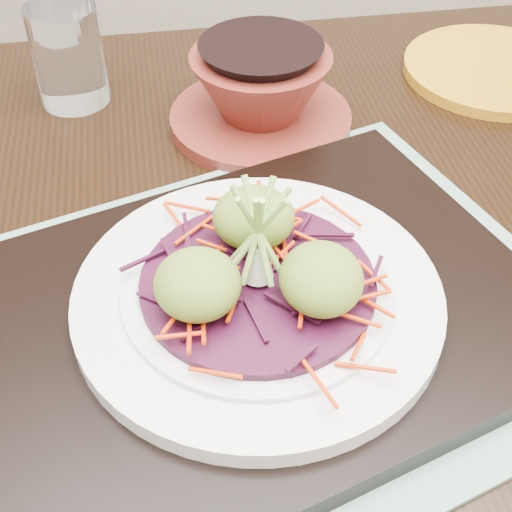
{
  "coord_description": "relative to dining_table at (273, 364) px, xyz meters",
  "views": [
    {
      "loc": [
        -0.08,
        -0.33,
        1.2
      ],
      "look_at": [
        -0.06,
        0.03,
        0.86
      ],
      "focal_mm": 50.0,
      "sensor_mm": 36.0,
      "label": 1
    }
  ],
  "objects": [
    {
      "name": "dining_table",
      "position": [
        0.0,
        0.0,
        0.0
      ],
      "size": [
        1.38,
        1.0,
        0.81
      ],
      "rotation": [
        0.0,
        0.0,
        0.1
      ],
      "color": "black",
      "rests_on": "ground"
    },
    {
      "name": "placemat",
      "position": [
        -0.02,
        -0.05,
        0.11
      ],
      "size": [
        0.56,
        0.51,
        0.0
      ],
      "primitive_type": "cube",
      "rotation": [
        0.0,
        0.0,
        0.4
      ],
      "color": "gray",
      "rests_on": "dining_table"
    },
    {
      "name": "serving_tray",
      "position": [
        -0.02,
        -0.05,
        0.12
      ],
      "size": [
        0.48,
        0.43,
        0.02
      ],
      "primitive_type": "cube",
      "rotation": [
        0.0,
        0.0,
        0.4
      ],
      "color": "black",
      "rests_on": "placemat"
    },
    {
      "name": "white_plate",
      "position": [
        -0.02,
        -0.05,
        0.14
      ],
      "size": [
        0.26,
        0.26,
        0.02
      ],
      "color": "silver",
      "rests_on": "serving_tray"
    },
    {
      "name": "cabbage_bed",
      "position": [
        -0.02,
        -0.05,
        0.15
      ],
      "size": [
        0.16,
        0.16,
        0.01
      ],
      "primitive_type": "cylinder",
      "color": "#390B23",
      "rests_on": "white_plate"
    },
    {
      "name": "carrot_julienne",
      "position": [
        -0.02,
        -0.05,
        0.16
      ],
      "size": [
        0.2,
        0.2,
        0.01
      ],
      "primitive_type": null,
      "color": "red",
      "rests_on": "cabbage_bed"
    },
    {
      "name": "guacamole_scoops",
      "position": [
        -0.02,
        -0.05,
        0.17
      ],
      "size": [
        0.14,
        0.12,
        0.04
      ],
      "color": "#5C7523",
      "rests_on": "cabbage_bed"
    },
    {
      "name": "scallion_garnish",
      "position": [
        -0.02,
        -0.05,
        0.19
      ],
      "size": [
        0.06,
        0.06,
        0.09
      ],
      "primitive_type": null,
      "color": "#8CBB4A",
      "rests_on": "cabbage_bed"
    },
    {
      "name": "water_glass",
      "position": [
        -0.19,
        0.27,
        0.16
      ],
      "size": [
        0.08,
        0.08,
        0.1
      ],
      "primitive_type": "cylinder",
      "rotation": [
        0.0,
        0.0,
        -0.13
      ],
      "color": "white",
      "rests_on": "dining_table"
    },
    {
      "name": "terracotta_bowl_set",
      "position": [
        0.0,
        0.22,
        0.14
      ],
      "size": [
        0.23,
        0.23,
        0.07
      ],
      "rotation": [
        0.0,
        0.0,
        0.33
      ],
      "color": "#5B1D15",
      "rests_on": "dining_table"
    },
    {
      "name": "yellow_plate",
      "position": [
        0.26,
        0.3,
        0.11
      ],
      "size": [
        0.26,
        0.26,
        0.01
      ],
      "primitive_type": "cylinder",
      "rotation": [
        0.0,
        0.0,
        0.39
      ],
      "color": "#AF7113",
      "rests_on": "dining_table"
    }
  ]
}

